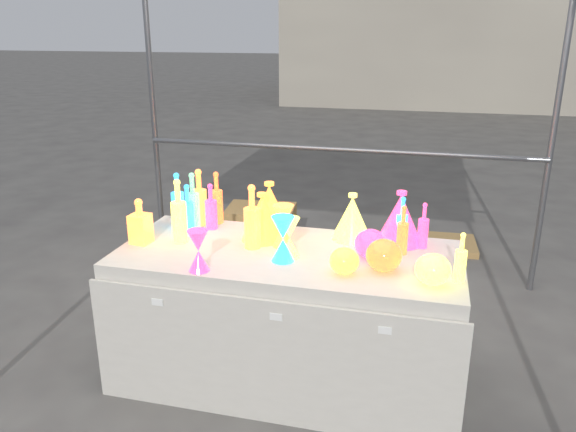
% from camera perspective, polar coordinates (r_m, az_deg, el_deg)
% --- Properties ---
extents(ground, '(80.00, 80.00, 0.00)m').
position_cam_1_polar(ground, '(3.32, 0.00, -15.76)').
color(ground, slate).
rests_on(ground, ground).
extents(display_table, '(1.84, 0.83, 0.75)m').
position_cam_1_polar(display_table, '(3.11, -0.04, -10.16)').
color(display_table, silver).
rests_on(display_table, ground).
extents(cardboard_box_closed, '(0.61, 0.47, 0.41)m').
position_cam_1_polar(cardboard_box_closed, '(4.85, -2.76, -1.47)').
color(cardboard_box_closed, tan).
rests_on(cardboard_box_closed, ground).
extents(cardboard_box_flat, '(0.69, 0.51, 0.06)m').
position_cam_1_polar(cardboard_box_flat, '(5.22, 14.91, -2.73)').
color(cardboard_box_flat, tan).
rests_on(cardboard_box_flat, ground).
extents(bottle_0, '(0.09, 0.09, 0.34)m').
position_cam_1_polar(bottle_0, '(3.36, -8.99, 1.93)').
color(bottle_0, '#F9174C').
rests_on(bottle_0, display_table).
extents(bottle_1, '(0.08, 0.08, 0.33)m').
position_cam_1_polar(bottle_1, '(3.35, -11.14, 1.64)').
color(bottle_1, '#18862A').
rests_on(bottle_1, display_table).
extents(bottle_2, '(0.08, 0.08, 0.32)m').
position_cam_1_polar(bottle_2, '(3.37, -7.25, 1.87)').
color(bottle_2, orange).
rests_on(bottle_2, display_table).
extents(bottle_3, '(0.08, 0.08, 0.27)m').
position_cam_1_polar(bottle_3, '(3.29, -7.83, 0.99)').
color(bottle_3, '#1D49AD').
rests_on(bottle_3, display_table).
extents(bottle_4, '(0.11, 0.11, 0.36)m').
position_cam_1_polar(bottle_4, '(3.10, -11.04, 0.52)').
color(bottle_4, '#13697C').
rests_on(bottle_4, display_table).
extents(bottle_5, '(0.08, 0.08, 0.34)m').
position_cam_1_polar(bottle_5, '(3.27, -9.63, 1.44)').
color(bottle_5, '#AC227D').
rests_on(bottle_5, display_table).
extents(bottle_6, '(0.09, 0.09, 0.35)m').
position_cam_1_polar(bottle_6, '(2.97, -3.67, -0.04)').
color(bottle_6, '#F9174C').
rests_on(bottle_6, display_table).
extents(bottle_7, '(0.09, 0.09, 0.30)m').
position_cam_1_polar(bottle_7, '(3.21, -10.14, 0.66)').
color(bottle_7, '#18862A').
rests_on(bottle_7, display_table).
extents(decanter_0, '(0.11, 0.11, 0.25)m').
position_cam_1_polar(decanter_0, '(3.14, -14.81, -0.48)').
color(decanter_0, '#F9174C').
rests_on(decanter_0, display_table).
extents(hourglass_1, '(0.12, 0.12, 0.21)m').
position_cam_1_polar(hourglass_1, '(2.73, -9.09, -3.51)').
color(hourglass_1, '#1D49AD').
rests_on(hourglass_1, display_table).
extents(hourglass_2, '(0.14, 0.14, 0.21)m').
position_cam_1_polar(hourglass_2, '(2.85, 0.14, -2.22)').
color(hourglass_2, '#13697C').
rests_on(hourglass_2, display_table).
extents(hourglass_4, '(0.13, 0.13, 0.23)m').
position_cam_1_polar(hourglass_4, '(3.00, -0.48, -1.01)').
color(hourglass_4, '#F9174C').
rests_on(hourglass_4, display_table).
extents(hourglass_5, '(0.13, 0.13, 0.23)m').
position_cam_1_polar(hourglass_5, '(2.81, -0.52, -2.34)').
color(hourglass_5, '#18862A').
rests_on(hourglass_5, display_table).
extents(globe_0, '(0.19, 0.19, 0.12)m').
position_cam_1_polar(globe_0, '(2.70, 5.74, -4.70)').
color(globe_0, '#F9174C').
rests_on(globe_0, display_table).
extents(globe_1, '(0.19, 0.19, 0.13)m').
position_cam_1_polar(globe_1, '(2.65, 14.48, -5.46)').
color(globe_1, '#13697C').
rests_on(globe_1, display_table).
extents(globe_2, '(0.19, 0.19, 0.14)m').
position_cam_1_polar(globe_2, '(2.75, 9.71, -4.13)').
color(globe_2, orange).
rests_on(globe_2, display_table).
extents(globe_3, '(0.19, 0.19, 0.13)m').
position_cam_1_polar(globe_3, '(2.89, 8.39, -2.96)').
color(globe_3, '#1D49AD').
rests_on(globe_3, display_table).
extents(lampshade_0, '(0.33, 0.33, 0.30)m').
position_cam_1_polar(lampshade_0, '(3.21, -1.90, 0.92)').
color(lampshade_0, '#F6FF35').
rests_on(lampshade_0, display_table).
extents(lampshade_1, '(0.24, 0.24, 0.27)m').
position_cam_1_polar(lampshade_1, '(3.09, -2.68, -0.04)').
color(lampshade_1, '#F6FF35').
rests_on(lampshade_1, display_table).
extents(lampshade_2, '(0.26, 0.26, 0.29)m').
position_cam_1_polar(lampshade_2, '(3.09, 11.33, -0.12)').
color(lampshade_2, '#1D49AD').
rests_on(lampshade_2, display_table).
extents(lampshade_3, '(0.23, 0.23, 0.26)m').
position_cam_1_polar(lampshade_3, '(3.12, 6.52, -0.02)').
color(lampshade_3, '#13697C').
rests_on(lampshade_3, display_table).
extents(bottle_8, '(0.08, 0.08, 0.28)m').
position_cam_1_polar(bottle_8, '(3.05, 11.49, -0.57)').
color(bottle_8, '#18862A').
rests_on(bottle_8, display_table).
extents(bottle_9, '(0.07, 0.07, 0.26)m').
position_cam_1_polar(bottle_9, '(2.95, 11.58, -1.40)').
color(bottle_9, orange).
rests_on(bottle_9, display_table).
extents(bottle_10, '(0.06, 0.06, 0.25)m').
position_cam_1_polar(bottle_10, '(3.06, 13.60, -0.92)').
color(bottle_10, '#1D49AD').
rests_on(bottle_10, display_table).
extents(bottle_11, '(0.07, 0.07, 0.24)m').
position_cam_1_polar(bottle_11, '(2.69, 17.16, -4.05)').
color(bottle_11, '#13697C').
rests_on(bottle_11, display_table).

